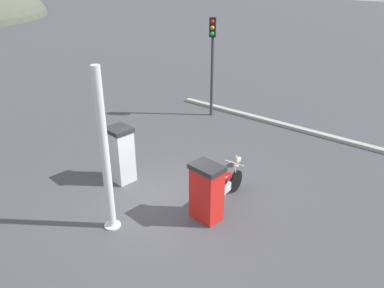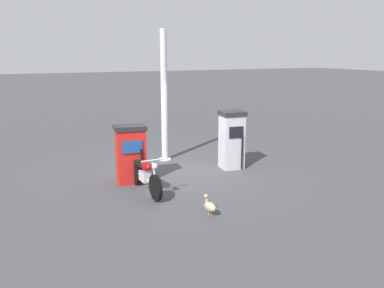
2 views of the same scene
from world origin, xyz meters
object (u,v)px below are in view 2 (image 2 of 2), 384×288
Objects in this scene: canopy_support_pole at (164,99)px; fuel_pump_far at (232,140)px; fuel_pump_near at (131,154)px; motorcycle_near_pump at (145,174)px; wandering_duck at (210,206)px.

fuel_pump_far is at bearing 39.99° from canopy_support_pole.
fuel_pump_near reaches higher than motorcycle_near_pump.
fuel_pump_near is 0.95m from motorcycle_near_pump.
fuel_pump_near is 0.77× the size of motorcycle_near_pump.
fuel_pump_near is 0.90× the size of fuel_pump_far.
fuel_pump_far is 0.86× the size of motorcycle_near_pump.
fuel_pump_near is 3.03m from fuel_pump_far.
wandering_duck is at bearing -38.24° from fuel_pump_far.
fuel_pump_near is 3.52× the size of wandering_duck.
wandering_duck is at bearing 16.02° from fuel_pump_near.
motorcycle_near_pump is at bearing 4.19° from fuel_pump_near.
wandering_duck is at bearing 21.16° from motorcycle_near_pump.
canopy_support_pole is (-1.68, -1.41, 1.07)m from fuel_pump_far.
canopy_support_pole is at bearing -140.01° from fuel_pump_far.
canopy_support_pole is (-4.50, 0.81, 1.72)m from wandering_duck.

